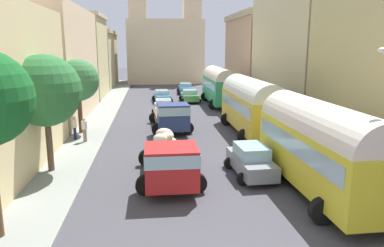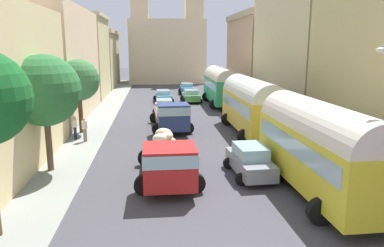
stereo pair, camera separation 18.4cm
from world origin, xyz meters
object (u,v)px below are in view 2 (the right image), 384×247
parked_bus_0 (318,144)px  car_4 (187,88)px  car_3 (191,96)px  pedestrian_0 (85,129)px  pedestrian_1 (75,127)px  parked_bus_2 (220,84)px  car_0 (164,108)px  car_1 (163,96)px  car_2 (250,161)px  cargo_truck_0 (168,159)px  cargo_truck_1 (171,115)px  parked_bus_1 (251,103)px

parked_bus_0 → car_4: parked_bus_0 is taller
car_3 → pedestrian_0: (-8.94, -17.57, 0.25)m
pedestrian_1 → parked_bus_2: bearing=49.1°
car_0 → car_3: (3.38, 8.70, -0.07)m
car_3 → pedestrian_0: pedestrian_0 is taller
parked_bus_2 → pedestrian_0: bearing=-128.0°
car_1 → car_2: car_2 is taller
car_3 → car_4: (0.24, 7.64, 0.00)m
cargo_truck_0 → cargo_truck_1: (0.70, 10.96, 0.02)m
parked_bus_0 → car_2: 3.67m
car_0 → parked_bus_2: bearing=45.1°
parked_bus_1 → pedestrian_0: size_ratio=5.41×
car_0 → car_2: 16.58m
parked_bus_0 → parked_bus_1: size_ratio=0.96×
parked_bus_2 → pedestrian_0: (-11.90, -15.23, -1.30)m
cargo_truck_0 → pedestrian_0: cargo_truck_0 is taller
cargo_truck_1 → pedestrian_1: size_ratio=4.18×
cargo_truck_1 → pedestrian_0: 6.73m
parked_bus_1 → pedestrian_1: (-12.54, -1.02, -1.25)m
cargo_truck_1 → car_4: bearing=81.7°
car_0 → car_4: car_0 is taller
car_0 → car_4: size_ratio=0.93×
parked_bus_2 → car_2: 22.69m
parked_bus_1 → cargo_truck_1: (-5.83, 1.51, -1.05)m
cargo_truck_0 → cargo_truck_1: 10.98m
parked_bus_1 → car_4: size_ratio=2.30×
cargo_truck_1 → car_2: size_ratio=1.85×
parked_bus_1 → car_2: (-2.42, -8.90, -1.47)m
parked_bus_0 → cargo_truck_1: size_ratio=1.24×
cargo_truck_0 → car_1: size_ratio=1.55×
cargo_truck_0 → pedestrian_0: size_ratio=3.87×
cargo_truck_0 → pedestrian_1: bearing=125.5°
car_1 → parked_bus_0: bearing=-77.9°
parked_bus_1 → car_2: 9.34m
car_1 → car_3: bearing=-6.8°
pedestrian_1 → car_2: bearing=-37.9°
parked_bus_1 → car_0: 9.65m
parked_bus_0 → car_0: parked_bus_0 is taller
cargo_truck_1 → parked_bus_2: bearing=63.8°
parked_bus_0 → car_3: bearing=95.7°
parked_bus_1 → car_4: (-2.59, 23.57, -1.52)m
car_3 → parked_bus_1: bearing=-79.9°
parked_bus_0 → car_0: bearing=108.2°
parked_bus_2 → pedestrian_1: (-12.66, -14.62, -1.28)m
car_0 → pedestrian_1: bearing=-127.4°
parked_bus_1 → car_1: 17.47m
parked_bus_2 → car_2: (-2.55, -22.50, -1.50)m
car_0 → pedestrian_1: pedestrian_1 is taller
parked_bus_1 → car_3: size_ratio=2.43×
parked_bus_1 → cargo_truck_0: size_ratio=1.40×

